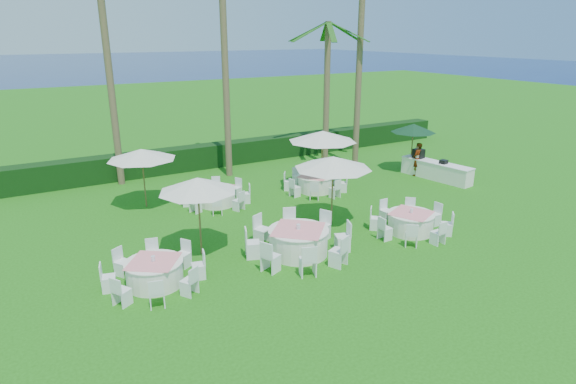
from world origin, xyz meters
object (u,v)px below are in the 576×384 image
(umbrella_a, at_px, (198,185))
(umbrella_b, at_px, (333,163))
(buffet_table, at_px, (435,170))
(banquet_table_a, at_px, (154,272))
(umbrella_d, at_px, (322,136))
(banquet_table_c, at_px, (411,222))
(staff_person, at_px, (417,159))
(banquet_table_e, at_px, (217,196))
(umbrella_c, at_px, (141,154))
(banquet_table_f, at_px, (316,183))
(banquet_table_b, at_px, (298,241))
(umbrella_green, at_px, (413,128))

(umbrella_a, height_order, umbrella_b, umbrella_b)
(umbrella_a, height_order, buffet_table, umbrella_a)
(banquet_table_a, xyz_separation_m, umbrella_d, (8.98, 4.90, 2.11))
(banquet_table_a, distance_m, banquet_table_c, 9.04)
(staff_person, bearing_deg, banquet_table_e, -27.53)
(umbrella_c, xyz_separation_m, staff_person, (12.96, -2.19, -1.39))
(banquet_table_c, height_order, umbrella_a, umbrella_a)
(banquet_table_c, bearing_deg, umbrella_a, 164.09)
(banquet_table_a, distance_m, banquet_table_f, 9.93)
(banquet_table_b, height_order, umbrella_a, umbrella_a)
(umbrella_a, height_order, umbrella_green, umbrella_a)
(staff_person, bearing_deg, banquet_table_c, 22.17)
(umbrella_c, relative_size, staff_person, 1.64)
(banquet_table_b, relative_size, banquet_table_e, 1.22)
(staff_person, bearing_deg, umbrella_d, -26.70)
(umbrella_c, xyz_separation_m, buffet_table, (13.34, -3.09, -1.77))
(banquet_table_b, relative_size, umbrella_b, 1.19)
(umbrella_b, relative_size, buffet_table, 0.76)
(banquet_table_c, distance_m, umbrella_green, 8.46)
(umbrella_d, distance_m, buffet_table, 6.30)
(banquet_table_b, xyz_separation_m, staff_person, (9.84, 4.79, 0.38))
(umbrella_a, relative_size, umbrella_b, 0.91)
(banquet_table_e, height_order, umbrella_b, umbrella_b)
(banquet_table_b, relative_size, umbrella_green, 1.36)
(umbrella_green, xyz_separation_m, staff_person, (-0.28, -0.71, -1.43))
(umbrella_c, distance_m, umbrella_green, 13.33)
(banquet_table_e, relative_size, umbrella_b, 0.97)
(umbrella_a, bearing_deg, umbrella_d, 27.22)
(banquet_table_a, distance_m, banquet_table_e, 6.81)
(banquet_table_c, relative_size, umbrella_d, 0.95)
(umbrella_d, relative_size, staff_person, 1.83)
(banquet_table_e, bearing_deg, umbrella_b, -55.46)
(banquet_table_a, height_order, umbrella_a, umbrella_a)
(banquet_table_f, bearing_deg, banquet_table_c, -86.45)
(banquet_table_b, xyz_separation_m, umbrella_a, (-2.72, 1.57, 1.90))
(banquet_table_f, bearing_deg, umbrella_b, -114.57)
(umbrella_green, bearing_deg, umbrella_c, 173.62)
(buffet_table, bearing_deg, banquet_table_b, -159.18)
(banquet_table_a, relative_size, banquet_table_e, 1.04)
(umbrella_b, xyz_separation_m, umbrella_c, (-5.53, 5.40, -0.16))
(umbrella_b, bearing_deg, umbrella_d, 61.37)
(banquet_table_e, height_order, buffet_table, buffet_table)
(banquet_table_c, distance_m, banquet_table_f, 5.71)
(banquet_table_f, xyz_separation_m, umbrella_d, (0.33, 0.01, 2.11))
(banquet_table_c, relative_size, umbrella_b, 1.02)
(banquet_table_b, relative_size, umbrella_a, 1.30)
(banquet_table_e, height_order, umbrella_d, umbrella_d)
(banquet_table_c, xyz_separation_m, banquet_table_f, (-0.35, 5.70, -0.00))
(banquet_table_e, xyz_separation_m, umbrella_b, (2.89, -4.20, 2.01))
(banquet_table_b, distance_m, umbrella_b, 3.47)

